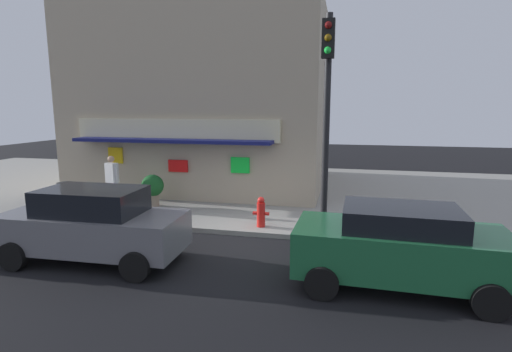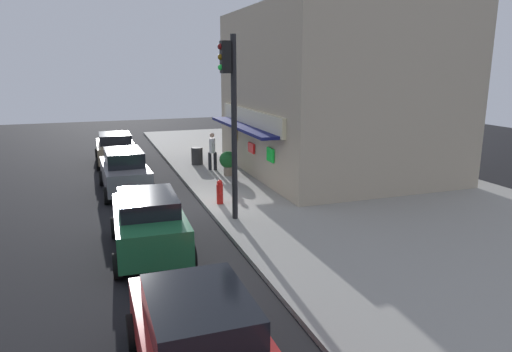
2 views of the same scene
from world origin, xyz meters
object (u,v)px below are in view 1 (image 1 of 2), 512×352
(trash_can, at_px, (66,195))
(pedestrian, at_px, (112,179))
(fire_hydrant, at_px, (261,212))
(parked_car_green, at_px, (399,246))
(traffic_light, at_px, (327,97))
(potted_plant_by_doorway, at_px, (153,187))
(parked_car_grey, at_px, (93,225))

(trash_can, relative_size, pedestrian, 0.48)
(fire_hydrant, height_order, parked_car_green, parked_car_green)
(traffic_light, relative_size, parked_car_green, 1.41)
(fire_hydrant, relative_size, potted_plant_by_doorway, 0.79)
(potted_plant_by_doorway, distance_m, parked_car_green, 8.78)
(pedestrian, bearing_deg, parked_car_grey, -62.33)
(fire_hydrant, distance_m, trash_can, 7.06)
(traffic_light, height_order, parked_car_green, traffic_light)
(fire_hydrant, relative_size, pedestrian, 0.49)
(potted_plant_by_doorway, relative_size, parked_car_green, 0.27)
(pedestrian, bearing_deg, potted_plant_by_doorway, 16.47)
(trash_can, distance_m, parked_car_grey, 5.32)
(parked_car_green, bearing_deg, potted_plant_by_doorway, 149.81)
(parked_car_grey, bearing_deg, parked_car_green, 1.25)
(parked_car_grey, bearing_deg, traffic_light, 30.53)
(pedestrian, xyz_separation_m, parked_car_green, (8.89, -4.03, -0.26))
(fire_hydrant, bearing_deg, potted_plant_by_doorway, 160.14)
(traffic_light, distance_m, parked_car_grey, 6.57)
(trash_can, bearing_deg, parked_car_grey, -45.22)
(traffic_light, relative_size, potted_plant_by_doorway, 5.19)
(traffic_light, height_order, fire_hydrant, traffic_light)
(trash_can, distance_m, potted_plant_by_doorway, 2.97)
(traffic_light, xyz_separation_m, parked_car_grey, (-5.06, -2.99, -2.94))
(parked_car_green, height_order, parked_car_grey, parked_car_grey)
(traffic_light, height_order, pedestrian, traffic_light)
(pedestrian, xyz_separation_m, potted_plant_by_doorway, (1.30, 0.39, -0.32))
(parked_car_green, xyz_separation_m, parked_car_grey, (-6.70, -0.15, 0.02))
(parked_car_green, distance_m, parked_car_grey, 6.70)
(pedestrian, height_order, parked_car_grey, pedestrian)
(fire_hydrant, distance_m, parked_car_green, 4.49)
(trash_can, xyz_separation_m, potted_plant_by_doorway, (2.85, 0.79, 0.24))
(pedestrian, distance_m, parked_car_grey, 4.72)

